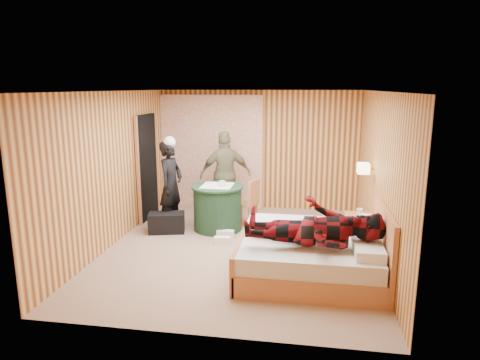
% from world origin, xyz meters
% --- Properties ---
extents(floor, '(4.20, 5.00, 0.01)m').
position_xyz_m(floor, '(0.00, 0.00, 0.00)').
color(floor, '#A07F69').
rests_on(floor, ground).
extents(ceiling, '(4.20, 5.00, 0.01)m').
position_xyz_m(ceiling, '(0.00, 0.00, 2.50)').
color(ceiling, white).
rests_on(ceiling, wall_back).
extents(wall_back, '(4.20, 0.02, 2.50)m').
position_xyz_m(wall_back, '(0.00, 2.50, 1.25)').
color(wall_back, '#EEB35B').
rests_on(wall_back, floor).
extents(wall_left, '(0.02, 5.00, 2.50)m').
position_xyz_m(wall_left, '(-2.10, 0.00, 1.25)').
color(wall_left, '#EEB35B').
rests_on(wall_left, floor).
extents(wall_right, '(0.02, 5.00, 2.50)m').
position_xyz_m(wall_right, '(2.10, 0.00, 1.25)').
color(wall_right, '#EEB35B').
rests_on(wall_right, floor).
extents(curtain, '(2.20, 0.08, 2.40)m').
position_xyz_m(curtain, '(-1.00, 2.43, 1.20)').
color(curtain, white).
rests_on(curtain, floor).
extents(doorway, '(0.06, 0.90, 2.05)m').
position_xyz_m(doorway, '(-2.06, 1.40, 1.02)').
color(doorway, black).
rests_on(doorway, floor).
extents(wall_lamp, '(0.26, 0.24, 0.16)m').
position_xyz_m(wall_lamp, '(1.92, 0.45, 1.30)').
color(wall_lamp, gold).
rests_on(wall_lamp, wall_right).
extents(bed, '(1.95, 1.49, 1.03)m').
position_xyz_m(bed, '(1.13, -0.89, 0.30)').
color(bed, tan).
rests_on(bed, floor).
extents(nightstand, '(0.46, 0.62, 0.60)m').
position_xyz_m(nightstand, '(1.88, 0.13, 0.31)').
color(nightstand, tan).
rests_on(nightstand, floor).
extents(round_table, '(0.93, 0.93, 0.83)m').
position_xyz_m(round_table, '(-0.55, 0.90, 0.42)').
color(round_table, '#1F432C').
rests_on(round_table, floor).
extents(chair_far, '(0.52, 0.52, 0.93)m').
position_xyz_m(chair_far, '(-0.57, 1.63, 0.54)').
color(chair_far, tan).
rests_on(chair_far, floor).
extents(chair_near, '(0.51, 0.51, 0.89)m').
position_xyz_m(chair_near, '(-0.01, 1.17, 0.52)').
color(chair_near, tan).
rests_on(chair_near, floor).
extents(duffel_bag, '(0.69, 0.48, 0.36)m').
position_xyz_m(duffel_bag, '(-1.42, 0.59, 0.18)').
color(duffel_bag, black).
rests_on(duffel_bag, floor).
extents(sneaker_left, '(0.30, 0.13, 0.13)m').
position_xyz_m(sneaker_left, '(-0.33, 0.49, 0.06)').
color(sneaker_left, white).
rests_on(sneaker_left, floor).
extents(sneaker_right, '(0.28, 0.14, 0.12)m').
position_xyz_m(sneaker_right, '(-0.32, 0.18, 0.06)').
color(sneaker_right, white).
rests_on(sneaker_right, floor).
extents(woman_standing, '(0.51, 0.66, 1.62)m').
position_xyz_m(woman_standing, '(-1.41, 0.88, 0.81)').
color(woman_standing, black).
rests_on(woman_standing, floor).
extents(man_at_table, '(1.09, 0.74, 1.72)m').
position_xyz_m(man_at_table, '(-0.55, 1.68, 0.86)').
color(man_at_table, '#6F6C4A').
rests_on(man_at_table, floor).
extents(man_on_bed, '(0.86, 0.67, 1.77)m').
position_xyz_m(man_on_bed, '(1.15, -1.12, 0.94)').
color(man_on_bed, maroon).
rests_on(man_on_bed, bed).
extents(book_lower, '(0.24, 0.27, 0.02)m').
position_xyz_m(book_lower, '(1.88, 0.08, 0.61)').
color(book_lower, white).
rests_on(book_lower, nightstand).
extents(book_upper, '(0.20, 0.25, 0.02)m').
position_xyz_m(book_upper, '(1.88, 0.08, 0.63)').
color(book_upper, white).
rests_on(book_upper, nightstand).
extents(cup_nightstand, '(0.10, 0.10, 0.09)m').
position_xyz_m(cup_nightstand, '(1.88, 0.26, 0.64)').
color(cup_nightstand, white).
rests_on(cup_nightstand, nightstand).
extents(cup_table, '(0.14, 0.14, 0.10)m').
position_xyz_m(cup_table, '(-0.45, 0.85, 0.88)').
color(cup_table, white).
rests_on(cup_table, round_table).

